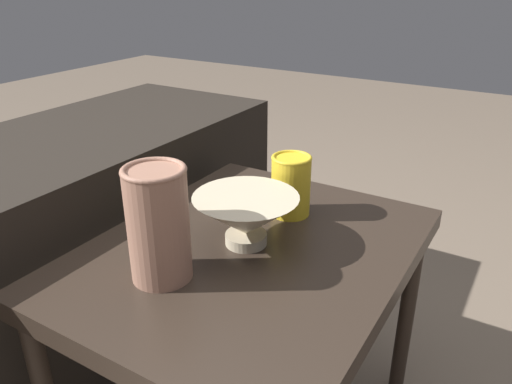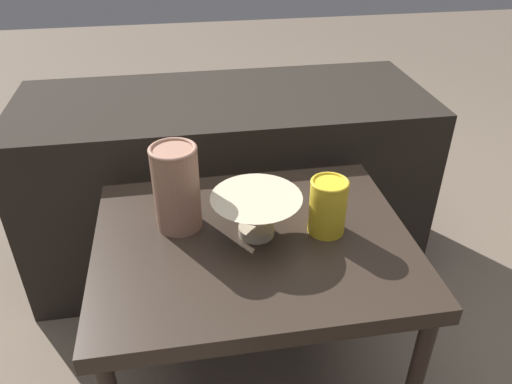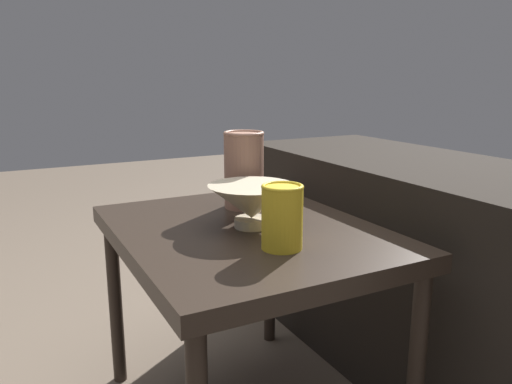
# 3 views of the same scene
# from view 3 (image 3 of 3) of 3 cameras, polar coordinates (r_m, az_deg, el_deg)

# --- Properties ---
(table) EXTENTS (0.70, 0.56, 0.51)m
(table) POSITION_cam_3_polar(r_m,az_deg,el_deg) (1.17, -1.24, -6.51)
(table) COLOR #2D231C
(table) RESTS_ON ground_plane
(couch_backdrop) EXTENTS (1.28, 0.50, 0.61)m
(couch_backdrop) POSITION_cam_3_polar(r_m,az_deg,el_deg) (1.55, 18.56, -7.98)
(couch_backdrop) COLOR black
(couch_backdrop) RESTS_ON ground_plane
(bowl) EXTENTS (0.20, 0.20, 0.10)m
(bowl) POSITION_cam_3_polar(r_m,az_deg,el_deg) (1.13, -0.50, -1.21)
(bowl) COLOR #C1B293
(bowl) RESTS_ON table
(vase_textured_left) EXTENTS (0.10, 0.10, 0.20)m
(vase_textured_left) POSITION_cam_3_polar(r_m,az_deg,el_deg) (1.30, -1.39, 2.65)
(vase_textured_left) COLOR #996B56
(vase_textured_left) RESTS_ON table
(vase_colorful_right) EXTENTS (0.08, 0.08, 0.13)m
(vase_colorful_right) POSITION_cam_3_polar(r_m,az_deg,el_deg) (0.99, 3.15, -2.73)
(vase_colorful_right) COLOR gold
(vase_colorful_right) RESTS_ON table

